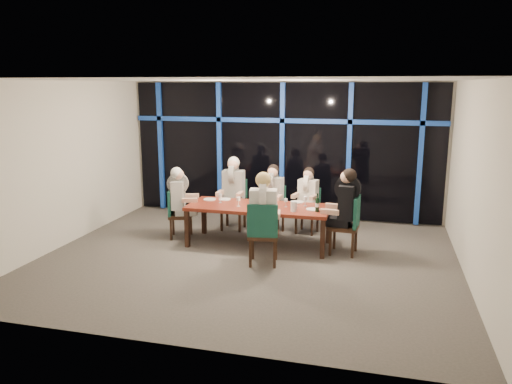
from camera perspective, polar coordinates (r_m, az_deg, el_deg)
room at (r=8.16m, az=-1.07°, el=5.84°), size 7.04×7.00×3.02m
window_wall at (r=11.04m, az=3.12°, el=5.02°), size 6.86×0.43×2.94m
dining_table at (r=9.16m, az=0.32°, el=-2.00°), size 2.60×1.00×0.75m
chair_far_left at (r=10.29m, az=-2.48°, el=-1.05°), size 0.48×0.48×1.02m
chair_far_mid at (r=10.01m, az=2.01°, el=-1.67°), size 0.48×0.48×0.95m
chair_far_right at (r=10.08m, az=6.02°, el=-1.77°), size 0.49×0.49×0.91m
chair_end_left at (r=9.77m, az=-9.09°, el=-2.17°), size 0.55×0.55×0.95m
chair_end_right at (r=8.84m, az=10.61°, el=-3.40°), size 0.52×0.52×1.04m
chair_near_mid at (r=8.14m, az=0.81°, el=-4.46°), size 0.57×0.57×1.06m
diner_far_left at (r=10.12m, az=-2.64°, el=1.07°), size 0.51×0.63×1.00m
diner_far_mid at (r=9.86m, az=1.88°, el=0.35°), size 0.49×0.61×0.92m
diner_far_right at (r=9.93m, az=5.92°, el=0.15°), size 0.50×0.60×0.88m
diner_end_left at (r=9.67m, az=-8.69°, el=-0.01°), size 0.64×0.55×0.92m
diner_end_right at (r=8.75m, az=10.14°, el=-0.76°), size 0.67×0.54×1.01m
diner_near_mid at (r=8.12m, az=0.86°, el=-1.44°), size 0.57×0.70×1.04m
plate_far_left at (r=9.64m, az=-3.60°, el=-0.83°), size 0.24×0.24×0.01m
plate_far_mid at (r=9.37m, az=0.82°, el=-1.20°), size 0.24×0.24×0.01m
plate_far_right at (r=9.44m, az=4.73°, el=-1.14°), size 0.24×0.24×0.01m
plate_end_left at (r=9.66m, az=-5.34°, el=-0.84°), size 0.24×0.24×0.01m
plate_end_right at (r=8.91m, az=6.51°, el=-1.98°), size 0.24×0.24×0.01m
plate_near_mid at (r=8.73m, az=1.15°, el=-2.20°), size 0.24×0.24×0.01m
wine_bottle at (r=8.76m, az=7.01°, el=-1.44°), size 0.07×0.07×0.32m
water_pitcher at (r=8.73m, az=4.31°, el=-1.65°), size 0.11×0.10×0.18m
tea_light at (r=8.91m, az=-0.19°, el=-1.85°), size 0.05×0.05×0.03m
wine_glass_a at (r=9.08m, az=-2.02°, el=-0.86°), size 0.07×0.07×0.17m
wine_glass_b at (r=9.28m, az=0.65°, el=-0.50°), size 0.07×0.07×0.19m
wine_glass_c at (r=9.05m, az=3.43°, el=-1.01°), size 0.06×0.06×0.16m
wine_glass_d at (r=9.38m, az=-4.11°, el=-0.51°), size 0.06×0.06×0.17m
wine_glass_e at (r=9.13m, az=5.66°, el=-0.80°), size 0.07×0.07×0.18m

